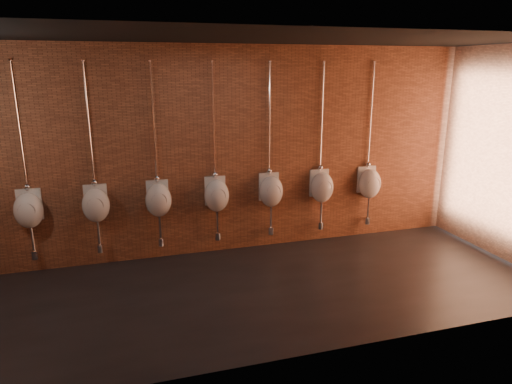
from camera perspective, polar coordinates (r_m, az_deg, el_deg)
The scene contains 9 objects.
ground at distance 6.13m, azimuth -2.66°, elevation -12.53°, with size 8.50×8.50×0.00m, color black.
room_shell at distance 5.49m, azimuth -2.92°, elevation 6.38°, with size 8.54×3.04×3.22m.
urinal_0 at distance 7.02m, azimuth -26.55°, elevation -1.95°, with size 0.40×0.35×2.72m.
urinal_1 at distance 6.91m, azimuth -19.38°, elevation -1.44°, with size 0.40×0.35×2.72m.
urinal_2 at distance 6.92m, azimuth -12.10°, elevation -0.89°, with size 0.40×0.35×2.72m.
urinal_3 at distance 7.03m, azimuth -4.95°, elevation -0.34°, with size 0.40×0.35×2.72m.
urinal_4 at distance 7.25m, azimuth 1.88°, elevation 0.20°, with size 0.40×0.35×2.72m.
urinal_5 at distance 7.56m, azimuth 8.22°, elevation 0.69°, with size 0.40×0.35×2.72m.
urinal_6 at distance 7.96m, azimuth 13.99°, elevation 1.13°, with size 0.40×0.35×2.72m.
Camera 1 is at (-1.27, -5.27, 2.86)m, focal length 32.00 mm.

